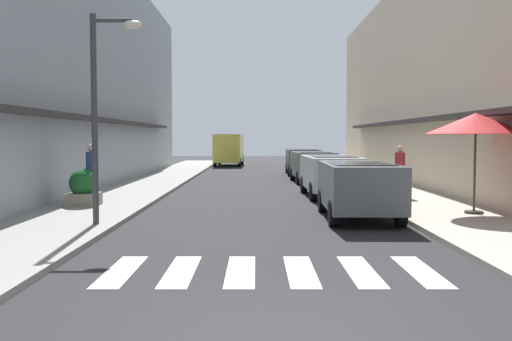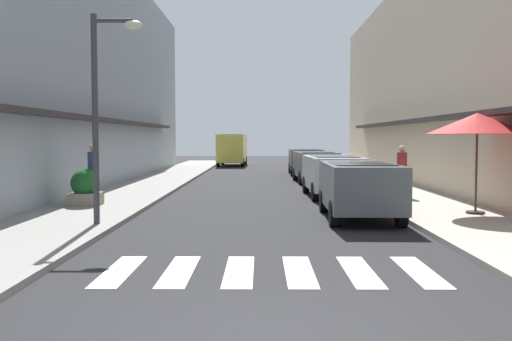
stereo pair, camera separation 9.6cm
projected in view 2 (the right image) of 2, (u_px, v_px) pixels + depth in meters
name	position (u px, v px, depth m)	size (l,w,h in m)	color
ground_plane	(264.00, 193.00, 22.12)	(89.89, 89.89, 0.00)	#232326
sidewalk_left	(136.00, 191.00, 22.16)	(2.93, 57.20, 0.12)	gray
sidewalk_right	(393.00, 191.00, 22.08)	(2.93, 57.20, 0.12)	#ADA899
building_row_left	(41.00, 64.00, 22.95)	(5.50, 38.77, 10.13)	#939EA8
building_row_right	(488.00, 72.00, 22.82)	(5.50, 38.77, 9.42)	#C6B299
crosswalk	(269.00, 271.00, 9.12)	(5.20, 2.20, 0.01)	silver
parked_car_near	(360.00, 184.00, 14.93)	(1.87, 4.13, 1.47)	#4C5156
parked_car_mid	(333.00, 171.00, 20.53)	(1.90, 4.36, 1.47)	silver
parked_car_far	(315.00, 163.00, 27.11)	(1.95, 4.06, 1.47)	#4C5156
parked_car_distant	(305.00, 159.00, 32.92)	(1.84, 4.38, 1.47)	black
delivery_van	(232.00, 147.00, 43.54)	(2.13, 5.45, 2.37)	#D8CC4C
street_lamp	(104.00, 95.00, 13.23)	(1.19, 0.28, 4.82)	#38383D
cafe_umbrella	(477.00, 124.00, 15.07)	(2.61, 2.61, 2.65)	#262626
planter_midblock	(85.00, 188.00, 17.04)	(0.89, 0.89, 1.08)	gray
pedestrian_walking_near	(402.00, 170.00, 19.51)	(0.34, 0.34, 1.74)	#282B33
pedestrian_walking_far	(93.00, 172.00, 17.57)	(0.34, 0.34, 1.81)	#282B33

